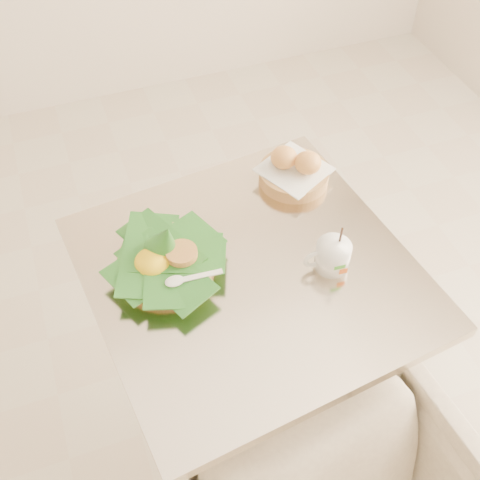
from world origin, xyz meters
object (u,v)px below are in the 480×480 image
object	(u,v)px
cafe_table	(249,324)
coffee_mug	(332,255)
bread_basket	(294,170)
rice_basket	(165,257)

from	to	relation	value
cafe_table	coffee_mug	xyz separation A→B (m)	(0.17, -0.05, 0.26)
bread_basket	rice_basket	bearing A→B (deg)	-156.62
cafe_table	bread_basket	world-z (taller)	bread_basket
bread_basket	coffee_mug	size ratio (longest dim) A/B	1.50
bread_basket	coffee_mug	bearing A→B (deg)	-96.79
cafe_table	rice_basket	size ratio (longest dim) A/B	2.94
rice_basket	coffee_mug	world-z (taller)	coffee_mug
cafe_table	bread_basket	xyz separation A→B (m)	(0.21, 0.24, 0.25)
rice_basket	bread_basket	size ratio (longest dim) A/B	1.30
cafe_table	coffee_mug	bearing A→B (deg)	-15.88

